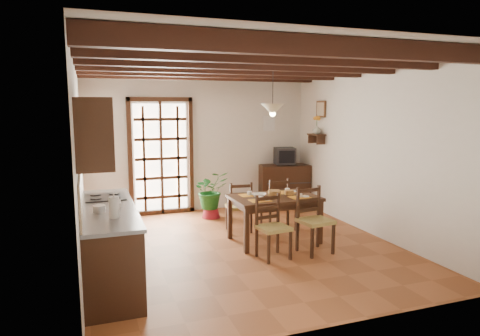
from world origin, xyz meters
name	(u,v)px	position (x,y,z in m)	size (l,w,h in m)	color
ground_plane	(243,247)	(0.00, 0.00, 0.00)	(5.00, 5.00, 0.00)	brown
room_shell	(243,127)	(0.00, 0.00, 1.82)	(4.52, 5.02, 2.81)	silver
ceiling_beams	(243,65)	(0.00, 0.00, 2.69)	(4.50, 4.34, 0.20)	black
french_door	(161,155)	(-0.80, 2.45, 1.18)	(1.26, 0.11, 2.32)	white
kitchen_counter	(109,243)	(-1.96, -0.60, 0.47)	(0.64, 2.25, 1.38)	black
upper_cabinet	(94,133)	(-2.08, -1.30, 1.85)	(0.35, 0.80, 0.70)	black
range_hood	(94,136)	(-2.05, -0.05, 1.73)	(0.38, 0.60, 0.54)	white
counter_items	(106,202)	(-1.95, -0.51, 0.96)	(0.50, 1.43, 0.25)	black
dining_table	(274,202)	(0.56, 0.11, 0.63)	(1.34, 0.87, 0.72)	#371F12
chair_near_left	(273,239)	(0.24, -0.58, 0.28)	(0.46, 0.44, 0.88)	#A59046
chair_near_right	(315,232)	(0.90, -0.57, 0.30)	(0.49, 0.48, 0.95)	#A59046
chair_far_left	(239,216)	(0.22, 0.78, 0.27)	(0.44, 0.42, 0.87)	#A59046
chair_far_right	(275,212)	(0.89, 0.79, 0.28)	(0.44, 0.42, 0.88)	#A59046
table_setting	(274,196)	(0.56, 0.11, 0.72)	(0.97, 0.65, 0.09)	orange
table_bowl	(259,195)	(0.32, 0.15, 0.75)	(0.22, 0.22, 0.05)	white
sideboard	(284,185)	(1.75, 2.23, 0.44)	(1.04, 0.47, 0.88)	black
crt_tv	(285,156)	(1.75, 2.22, 1.07)	(0.47, 0.45, 0.35)	black
fuse_box	(269,123)	(1.50, 2.48, 1.75)	(0.25, 0.03, 0.32)	white
plant_pot	(211,212)	(0.02, 1.81, 0.11)	(0.34, 0.34, 0.21)	maroon
potted_plant	(211,188)	(0.02, 1.81, 0.57)	(1.67, 1.43, 1.86)	#144C19
wall_shelf	(317,137)	(2.14, 1.60, 1.51)	(0.20, 0.42, 0.20)	black
shelf_vase	(317,130)	(2.14, 1.60, 1.65)	(0.15, 0.15, 0.15)	#B2BFB2
shelf_flowers	(317,119)	(2.14, 1.60, 1.86)	(0.14, 0.14, 0.36)	orange
framed_picture	(321,109)	(2.22, 1.60, 2.05)	(0.03, 0.32, 0.32)	brown
pendant_lamp	(273,108)	(0.56, 0.21, 2.08)	(0.36, 0.36, 0.84)	black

